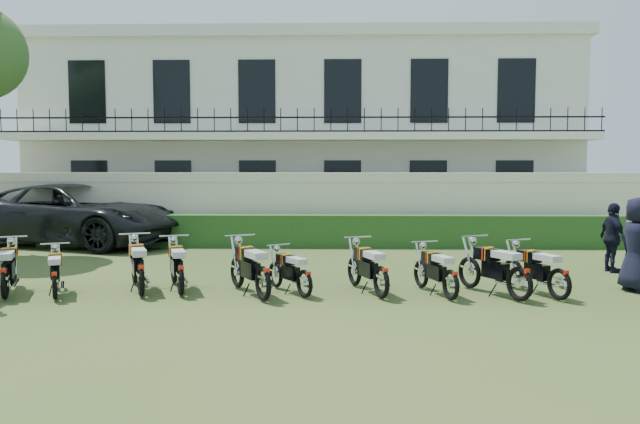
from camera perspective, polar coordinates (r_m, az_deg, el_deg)
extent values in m
plane|color=#2A431B|center=(12.31, -4.60, -7.65)|extent=(100.00, 100.00, 0.00)
cube|color=beige|center=(20.07, -2.17, -0.08)|extent=(30.00, 0.30, 2.00)
cube|color=beige|center=(20.01, -2.18, 3.21)|extent=(30.00, 0.35, 0.30)
cube|color=#194418|center=(19.28, 0.65, -1.75)|extent=(18.00, 0.60, 1.00)
cube|color=white|center=(26.02, -1.33, 6.46)|extent=(20.00, 8.00, 7.00)
cube|color=white|center=(26.41, -1.34, 14.50)|extent=(20.40, 8.40, 0.40)
cube|color=white|center=(21.33, -1.96, 6.91)|extent=(20.00, 1.40, 0.25)
cube|color=black|center=(20.71, -2.08, 8.64)|extent=(20.00, 0.05, 0.05)
cube|color=black|center=(20.69, -2.08, 7.40)|extent=(20.00, 0.05, 0.05)
cube|color=black|center=(23.70, -20.26, 1.79)|extent=(1.30, 0.12, 2.20)
cube|color=black|center=(23.82, -20.49, 10.23)|extent=(1.30, 0.12, 2.20)
cube|color=black|center=(22.76, -13.23, 1.85)|extent=(1.30, 0.12, 2.20)
cube|color=black|center=(22.88, -13.38, 10.64)|extent=(1.30, 0.12, 2.20)
cube|color=black|center=(22.19, -5.71, 1.88)|extent=(1.30, 0.12, 2.20)
cube|color=black|center=(22.31, -5.78, 10.90)|extent=(1.30, 0.12, 2.20)
cube|color=black|center=(22.01, 2.07, 1.88)|extent=(1.30, 0.12, 2.20)
cube|color=black|center=(22.13, 2.09, 10.97)|extent=(1.30, 0.12, 2.20)
cube|color=black|center=(22.24, 9.82, 1.85)|extent=(1.30, 0.12, 2.20)
cube|color=black|center=(22.36, 9.94, 10.84)|extent=(1.30, 0.12, 2.20)
cube|color=black|center=(22.86, 17.29, 1.78)|extent=(1.30, 0.12, 2.20)
cube|color=black|center=(22.98, 17.49, 10.53)|extent=(1.30, 0.12, 2.20)
torus|color=black|center=(12.51, -27.21, -6.48)|extent=(0.32, 0.62, 0.63)
torus|color=black|center=(13.82, -26.55, -5.46)|extent=(0.32, 0.62, 0.63)
cube|color=black|center=(13.09, -26.91, -5.32)|extent=(0.39, 0.60, 0.31)
cube|color=black|center=(13.28, -26.83, -3.96)|extent=(0.42, 0.53, 0.23)
cube|color=red|center=(13.28, -26.84, -3.92)|extent=(0.26, 0.25, 0.24)
cube|color=yellow|center=(13.22, -26.87, -3.96)|extent=(0.24, 0.23, 0.24)
cube|color=silver|center=(12.76, -27.10, -4.10)|extent=(0.44, 0.62, 0.12)
cylinder|color=silver|center=(13.57, -26.73, -2.47)|extent=(0.59, 0.26, 0.03)
torus|color=black|center=(12.18, -23.14, -6.80)|extent=(0.30, 0.55, 0.56)
torus|color=black|center=(13.36, -23.02, -5.83)|extent=(0.30, 0.55, 0.56)
cube|color=black|center=(12.70, -23.10, -5.71)|extent=(0.35, 0.53, 0.28)
cube|color=black|center=(12.87, -23.11, -4.46)|extent=(0.38, 0.47, 0.20)
cube|color=red|center=(12.87, -23.11, -4.42)|extent=(0.23, 0.22, 0.21)
cube|color=yellow|center=(12.81, -23.12, -4.46)|extent=(0.21, 0.20, 0.21)
cube|color=silver|center=(12.41, -23.17, -4.61)|extent=(0.40, 0.55, 0.11)
cylinder|color=silver|center=(13.12, -23.12, -3.08)|extent=(0.52, 0.24, 0.03)
torus|color=black|center=(11.85, -15.76, -6.70)|extent=(0.34, 0.63, 0.65)
torus|color=black|center=(13.20, -16.33, -5.58)|extent=(0.34, 0.63, 0.65)
cube|color=black|center=(12.44, -16.05, -5.43)|extent=(0.40, 0.61, 0.32)
cube|color=black|center=(12.64, -16.18, -3.97)|extent=(0.44, 0.55, 0.23)
cube|color=red|center=(12.64, -16.18, -3.92)|extent=(0.27, 0.26, 0.24)
cube|color=yellow|center=(12.57, -16.16, -3.96)|extent=(0.25, 0.23, 0.24)
cube|color=silver|center=(12.11, -15.96, -4.12)|extent=(0.46, 0.64, 0.13)
cylinder|color=silver|center=(12.93, -16.34, -2.36)|extent=(0.60, 0.28, 0.03)
torus|color=black|center=(11.78, -12.30, -6.77)|extent=(0.30, 0.61, 0.62)
torus|color=black|center=(13.07, -12.94, -5.68)|extent=(0.30, 0.61, 0.62)
cube|color=black|center=(12.35, -12.62, -5.54)|extent=(0.36, 0.59, 0.31)
cube|color=black|center=(12.53, -12.76, -4.13)|extent=(0.41, 0.52, 0.22)
cube|color=red|center=(12.53, -12.76, -4.08)|extent=(0.26, 0.24, 0.23)
cube|color=yellow|center=(12.47, -12.73, -4.12)|extent=(0.24, 0.22, 0.23)
cube|color=silver|center=(12.02, -12.51, -4.28)|extent=(0.42, 0.61, 0.12)
cylinder|color=silver|center=(12.81, -12.93, -2.57)|extent=(0.58, 0.24, 0.03)
torus|color=black|center=(11.06, -3.86, -7.31)|extent=(0.40, 0.62, 0.66)
torus|color=black|center=(12.34, -6.45, -6.11)|extent=(0.40, 0.62, 0.66)
cube|color=black|center=(11.62, -5.13, -5.94)|extent=(0.46, 0.61, 0.32)
cube|color=black|center=(11.80, -5.60, -4.36)|extent=(0.48, 0.56, 0.24)
cube|color=red|center=(11.80, -5.60, -4.30)|extent=(0.26, 0.28, 0.25)
cube|color=yellow|center=(11.74, -5.48, -4.35)|extent=(0.23, 0.25, 0.25)
cube|color=silver|center=(11.30, -4.59, -4.52)|extent=(0.51, 0.64, 0.13)
cylinder|color=silver|center=(12.07, -6.21, -2.61)|extent=(0.58, 0.34, 0.03)
torus|color=black|center=(11.48, 0.07, -7.16)|extent=(0.37, 0.49, 0.54)
torus|color=black|center=(12.45, -2.82, -6.26)|extent=(0.37, 0.49, 0.54)
cube|color=black|center=(11.90, -1.32, -6.10)|extent=(0.41, 0.49, 0.27)
cube|color=black|center=(12.03, -1.83, -4.83)|extent=(0.41, 0.46, 0.19)
cube|color=red|center=(12.03, -1.83, -4.79)|extent=(0.20, 0.24, 0.20)
cube|color=yellow|center=(11.98, -1.70, -4.82)|extent=(0.18, 0.22, 0.20)
cube|color=silver|center=(11.65, -0.71, -4.95)|extent=(0.45, 0.52, 0.11)
cylinder|color=silver|center=(12.23, -2.52, -3.42)|extent=(0.45, 0.32, 0.03)
torus|color=black|center=(11.35, 7.04, -7.12)|extent=(0.31, 0.61, 0.62)
torus|color=black|center=(12.53, 4.34, -6.01)|extent=(0.31, 0.61, 0.62)
cube|color=black|center=(11.86, 5.73, -5.86)|extent=(0.37, 0.59, 0.31)
cube|color=black|center=(12.02, 5.27, -4.39)|extent=(0.41, 0.52, 0.22)
cube|color=red|center=(12.02, 5.27, -4.34)|extent=(0.26, 0.24, 0.23)
cube|color=yellow|center=(11.97, 5.39, -4.38)|extent=(0.24, 0.22, 0.23)
cube|color=silver|center=(11.56, 6.32, -4.55)|extent=(0.43, 0.61, 0.12)
cylinder|color=silver|center=(12.28, 4.65, -2.77)|extent=(0.58, 0.25, 0.03)
torus|color=black|center=(11.47, 13.36, -7.20)|extent=(0.27, 0.58, 0.58)
torus|color=black|center=(12.53, 10.49, -6.16)|extent=(0.27, 0.58, 0.58)
cube|color=black|center=(11.92, 11.98, -6.03)|extent=(0.33, 0.55, 0.29)
cube|color=black|center=(12.07, 11.50, -4.65)|extent=(0.37, 0.48, 0.21)
cube|color=red|center=(12.07, 11.50, -4.61)|extent=(0.25, 0.22, 0.22)
cube|color=yellow|center=(12.02, 11.63, -4.65)|extent=(0.23, 0.20, 0.22)
cube|color=silver|center=(11.65, 12.62, -4.81)|extent=(0.38, 0.57, 0.11)
cylinder|color=silver|center=(12.30, 10.84, -3.13)|extent=(0.55, 0.21, 0.03)
torus|color=black|center=(11.73, 20.17, -6.91)|extent=(0.40, 0.62, 0.65)
torus|color=black|center=(12.69, 15.55, -5.96)|extent=(0.40, 0.62, 0.65)
cube|color=black|center=(12.14, 17.96, -5.71)|extent=(0.45, 0.61, 0.32)
cube|color=black|center=(12.26, 17.18, -4.23)|extent=(0.47, 0.55, 0.23)
cube|color=red|center=(12.26, 17.18, -4.18)|extent=(0.25, 0.27, 0.25)
cube|color=yellow|center=(12.21, 17.39, -4.22)|extent=(0.23, 0.25, 0.25)
cube|color=silver|center=(11.88, 18.99, -4.33)|extent=(0.51, 0.64, 0.13)
cylinder|color=silver|center=(12.46, 16.12, -2.58)|extent=(0.58, 0.33, 0.03)
torus|color=black|center=(12.11, 23.15, -6.76)|extent=(0.33, 0.59, 0.60)
torus|color=black|center=(13.02, 19.05, -5.88)|extent=(0.33, 0.59, 0.60)
cube|color=black|center=(12.50, 21.20, -5.67)|extent=(0.39, 0.57, 0.30)
cube|color=black|center=(12.62, 20.51, -4.33)|extent=(0.42, 0.51, 0.22)
cube|color=red|center=(12.62, 20.51, -4.29)|extent=(0.25, 0.24, 0.23)
cube|color=yellow|center=(12.57, 20.70, -4.32)|extent=(0.23, 0.22, 0.23)
cube|color=silver|center=(12.26, 22.11, -4.43)|extent=(0.44, 0.59, 0.12)
cylinder|color=silver|center=(12.81, 19.57, -2.84)|extent=(0.55, 0.27, 0.03)
imported|color=black|center=(21.22, -21.42, -0.21)|extent=(7.64, 5.10, 1.95)
imported|color=black|center=(14.09, 27.03, -2.66)|extent=(0.79, 1.04, 1.90)
imported|color=black|center=(16.32, 25.20, -2.14)|extent=(0.51, 1.01, 1.65)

